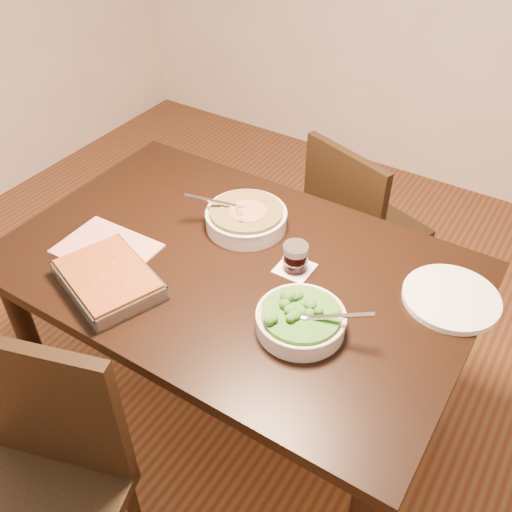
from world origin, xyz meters
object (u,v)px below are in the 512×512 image
broccoli_bowl (301,320)px  chair_far (357,224)px  wine_tumbler (295,257)px  dinner_plate (451,298)px  table (235,287)px  chair_near (37,484)px  stew_bowl (246,217)px  baking_dish (108,280)px

broccoli_bowl → chair_far: chair_far is taller
wine_tumbler → dinner_plate: wine_tumbler is taller
table → chair_near: size_ratio=1.54×
broccoli_bowl → chair_far: 0.93m
broccoli_bowl → dinner_plate: size_ratio=0.99×
stew_bowl → dinner_plate: stew_bowl is taller
dinner_plate → chair_near: chair_near is taller
table → broccoli_bowl: size_ratio=5.25×
chair_far → stew_bowl: bearing=91.8°
wine_tumbler → dinner_plate: bearing=15.1°
broccoli_bowl → table: bearing=157.3°
stew_bowl → broccoli_bowl: stew_bowl is taller
broccoli_bowl → chair_near: size_ratio=0.29×
table → broccoli_bowl: 0.34m
table → wine_tumbler: 0.23m
baking_dish → chair_far: chair_far is taller
baking_dish → chair_near: size_ratio=0.40×
broccoli_bowl → dinner_plate: (0.31, 0.32, -0.02)m
baking_dish → wine_tumbler: size_ratio=4.23×
dinner_plate → chair_near: 1.20m
dinner_plate → chair_far: 0.79m
wine_tumbler → chair_far: 0.73m
baking_dish → chair_near: chair_near is taller
table → wine_tumbler: size_ratio=16.39×
stew_bowl → baking_dish: stew_bowl is taller
baking_dish → chair_far: 1.11m
baking_dish → broccoli_bowl: bearing=36.2°
baking_dish → chair_far: (0.35, 1.01, -0.30)m
table → chair_near: bearing=-98.1°
wine_tumbler → dinner_plate: 0.45m
stew_bowl → chair_far: size_ratio=0.32×
stew_bowl → chair_near: size_ratio=0.30×
stew_bowl → broccoli_bowl: size_ratio=1.02×
dinner_plate → broccoli_bowl: bearing=-133.8°
table → stew_bowl: size_ratio=5.16×
chair_far → table: bearing=101.2°
broccoli_bowl → wine_tumbler: size_ratio=3.12×
table → broccoli_bowl: broccoli_bowl is taller
baking_dish → wine_tumbler: 0.54m
table → stew_bowl: stew_bowl is taller
broccoli_bowl → baking_dish: broccoli_bowl is taller
wine_tumbler → baking_dish: bearing=-139.3°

